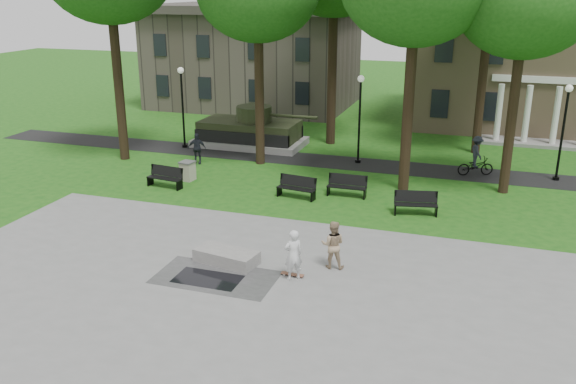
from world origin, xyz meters
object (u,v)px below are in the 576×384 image
Objects in this scene: cyclist at (476,159)px; park_bench_0 at (165,176)px; skateboarder at (293,255)px; concrete_block at (227,256)px; trash_bin at (188,171)px; friend_watching at (333,245)px.

park_bench_0 is (-14.00, -6.62, -0.31)m from cyclist.
concrete_block is at bearing -51.23° from skateboarder.
skateboarder reaches higher than park_bench_0.
skateboarder is (2.59, -0.49, 0.64)m from concrete_block.
cyclist is 15.49m from park_bench_0.
skateboarder is 11.95m from trash_bin.
cyclist is (4.21, 12.71, -0.03)m from friend_watching.
concrete_block is at bearing -55.13° from trash_bin.
skateboarder is at bearing 138.33° from cyclist.
skateboarder is 1.80× the size of trash_bin.
skateboarder is at bearing -46.25° from trash_bin.
park_bench_0 is at bearing 94.11° from cyclist.
cyclist is at bearing -116.89° from friend_watching.
cyclist is (7.80, 13.48, 0.59)m from concrete_block.
skateboarder is 0.85× the size of cyclist.
skateboarder is 0.94× the size of park_bench_0.
skateboarder is at bearing 42.97° from friend_watching.
friend_watching is 11.84m from trash_bin.
concrete_block is 9.25m from park_bench_0.
park_bench_0 is (-8.78, 7.35, -0.36)m from skateboarder.
friend_watching is 1.75× the size of trash_bin.
friend_watching is 11.53m from park_bench_0.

